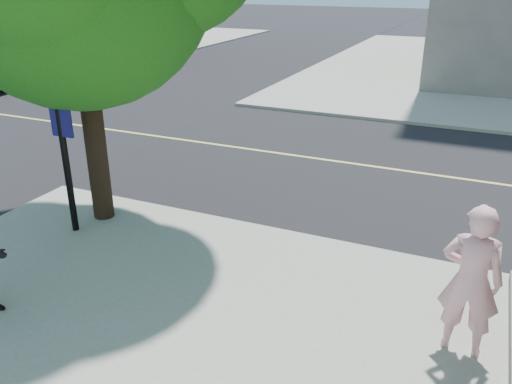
% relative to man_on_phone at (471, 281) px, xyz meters
% --- Properties ---
extents(ground, '(140.00, 140.00, 0.00)m').
position_rel_man_on_phone_xyz_m(ground, '(-7.80, 2.27, -1.15)').
color(ground, black).
rests_on(ground, ground).
extents(road_ew, '(140.00, 9.00, 0.01)m').
position_rel_man_on_phone_xyz_m(road_ew, '(-7.80, 6.77, -1.14)').
color(road_ew, black).
rests_on(road_ew, ground).
extents(sidewalk_nw, '(26.00, 25.00, 0.12)m').
position_rel_man_on_phone_xyz_m(sidewalk_nw, '(-30.80, 23.77, -1.09)').
color(sidewalk_nw, gray).
rests_on(sidewalk_nw, ground).
extents(man_on_phone, '(0.77, 0.52, 2.06)m').
position_rel_man_on_phone_xyz_m(man_on_phone, '(0.00, 0.00, 0.00)').
color(man_on_phone, '#ECA5B0').
rests_on(man_on_phone, sidewalk_se).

